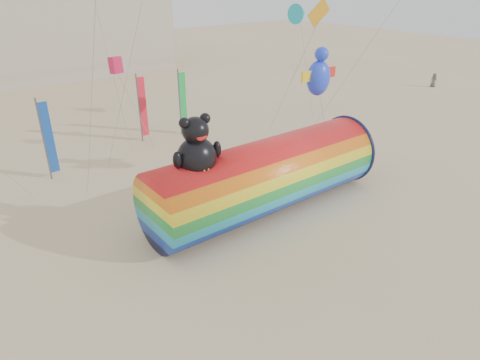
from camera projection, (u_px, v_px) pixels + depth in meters
ground at (251, 237)px, 21.04m from camera, size 160.00×160.00×0.00m
windsock_assembly at (266, 174)px, 22.74m from camera, size 13.49×4.11×6.22m
kite_handler at (321, 157)px, 28.17m from camera, size 0.63×0.48×1.53m
fabric_bundle at (345, 175)px, 27.07m from camera, size 2.62×1.35×0.41m
festival_banners at (130, 114)px, 30.57m from camera, size 11.44×2.77×5.20m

